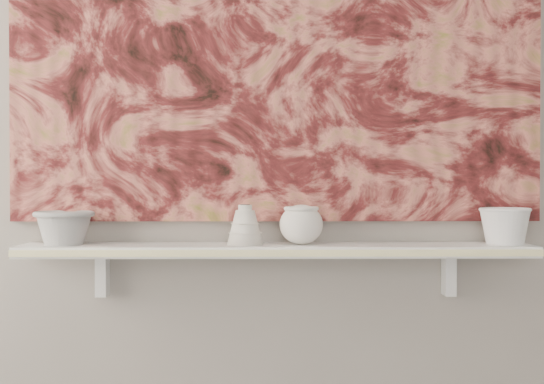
{
  "coord_description": "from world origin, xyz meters",
  "views": [
    {
      "loc": [
        -0.04,
        -0.56,
        1.11
      ],
      "look_at": [
        -0.01,
        1.49,
        1.07
      ],
      "focal_mm": 50.0,
      "sensor_mm": 36.0,
      "label": 1
    }
  ],
  "objects_px": {
    "bowl_grey": "(64,227)",
    "bowl_white": "(505,226)",
    "bell_vessel": "(245,225)",
    "shelf": "(277,250)",
    "painting": "(276,27)",
    "cup_cream": "(301,225)"
  },
  "relations": [
    {
      "from": "bowl_grey",
      "to": "bowl_white",
      "type": "xyz_separation_m",
      "value": [
        1.21,
        0.0,
        0.0
      ]
    },
    {
      "from": "bowl_grey",
      "to": "bell_vessel",
      "type": "bearing_deg",
      "value": 0.0
    },
    {
      "from": "bowl_grey",
      "to": "bowl_white",
      "type": "height_order",
      "value": "bowl_white"
    },
    {
      "from": "shelf",
      "to": "bell_vessel",
      "type": "distance_m",
      "value": 0.11
    },
    {
      "from": "bowl_grey",
      "to": "bowl_white",
      "type": "distance_m",
      "value": 1.21
    },
    {
      "from": "shelf",
      "to": "painting",
      "type": "distance_m",
      "value": 0.63
    },
    {
      "from": "cup_cream",
      "to": "bell_vessel",
      "type": "bearing_deg",
      "value": 180.0
    },
    {
      "from": "painting",
      "to": "bowl_grey",
      "type": "xyz_separation_m",
      "value": [
        -0.58,
        -0.08,
        -0.56
      ]
    },
    {
      "from": "bell_vessel",
      "to": "bowl_white",
      "type": "bearing_deg",
      "value": 0.0
    },
    {
      "from": "bell_vessel",
      "to": "shelf",
      "type": "bearing_deg",
      "value": 0.0
    },
    {
      "from": "bell_vessel",
      "to": "cup_cream",
      "type": "bearing_deg",
      "value": 0.0
    },
    {
      "from": "bowl_white",
      "to": "bowl_grey",
      "type": "bearing_deg",
      "value": 180.0
    },
    {
      "from": "cup_cream",
      "to": "bell_vessel",
      "type": "height_order",
      "value": "same"
    },
    {
      "from": "cup_cream",
      "to": "bowl_white",
      "type": "xyz_separation_m",
      "value": [
        0.56,
        0.0,
        -0.0
      ]
    },
    {
      "from": "bowl_grey",
      "to": "cup_cream",
      "type": "bearing_deg",
      "value": 0.0
    },
    {
      "from": "bowl_grey",
      "to": "bell_vessel",
      "type": "relative_size",
      "value": 1.51
    },
    {
      "from": "cup_cream",
      "to": "bell_vessel",
      "type": "relative_size",
      "value": 1.09
    },
    {
      "from": "painting",
      "to": "cup_cream",
      "type": "xyz_separation_m",
      "value": [
        0.07,
        -0.08,
        -0.56
      ]
    },
    {
      "from": "painting",
      "to": "bowl_white",
      "type": "bearing_deg",
      "value": -7.3
    },
    {
      "from": "shelf",
      "to": "bowl_white",
      "type": "distance_m",
      "value": 0.63
    },
    {
      "from": "shelf",
      "to": "cup_cream",
      "type": "xyz_separation_m",
      "value": [
        0.07,
        0.0,
        0.07
      ]
    },
    {
      "from": "shelf",
      "to": "bowl_grey",
      "type": "bearing_deg",
      "value": 180.0
    }
  ]
}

